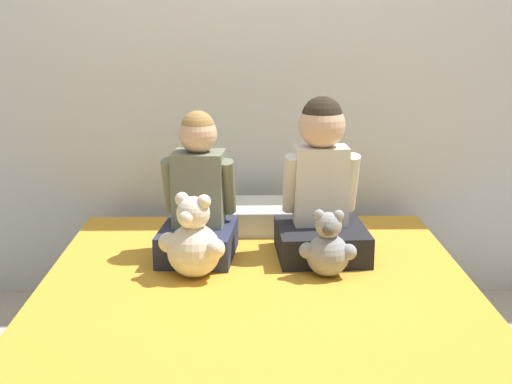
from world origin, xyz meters
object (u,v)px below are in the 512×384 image
at_px(child_on_right, 321,190).
at_px(teddy_bear_held_by_left_child, 193,242).
at_px(bed, 258,351).
at_px(child_on_left, 198,200).
at_px(teddy_bear_held_by_right_child, 328,248).
at_px(pillow_at_headboard, 254,216).

xyz_separation_m(child_on_right, teddy_bear_held_by_left_child, (-0.50, -0.25, -0.13)).
distance_m(bed, child_on_left, 0.66).
height_order(bed, teddy_bear_held_by_right_child, teddy_bear_held_by_right_child).
bearing_deg(pillow_at_headboard, teddy_bear_held_by_left_child, -110.90).
relative_size(bed, child_on_left, 3.38).
relative_size(teddy_bear_held_by_left_child, teddy_bear_held_by_right_child, 1.25).
distance_m(teddy_bear_held_by_left_child, teddy_bear_held_by_right_child, 0.50).
relative_size(bed, pillow_at_headboard, 4.19).
relative_size(child_on_left, teddy_bear_held_by_right_child, 2.29).
bearing_deg(child_on_left, teddy_bear_held_by_right_child, -21.23).
height_order(teddy_bear_held_by_right_child, pillow_at_headboard, teddy_bear_held_by_right_child).
relative_size(child_on_left, child_on_right, 0.91).
height_order(child_on_left, teddy_bear_held_by_right_child, child_on_left).
distance_m(child_on_right, teddy_bear_held_by_left_child, 0.57).
height_order(child_on_right, teddy_bear_held_by_right_child, child_on_right).
height_order(child_on_left, child_on_right, child_on_right).
bearing_deg(child_on_left, child_on_right, 5.87).
xyz_separation_m(child_on_left, teddy_bear_held_by_left_child, (-0.00, -0.25, -0.10)).
relative_size(bed, child_on_right, 3.08).
bearing_deg(teddy_bear_held_by_left_child, child_on_right, 50.30).
height_order(teddy_bear_held_by_left_child, teddy_bear_held_by_right_child, teddy_bear_held_by_left_child).
xyz_separation_m(teddy_bear_held_by_right_child, pillow_at_headboard, (-0.26, 0.61, -0.05)).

